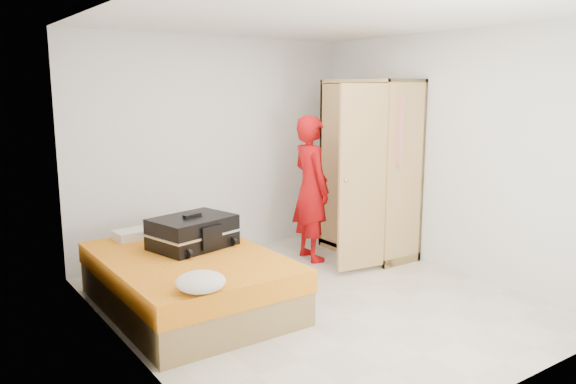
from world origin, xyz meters
TOP-DOWN VIEW (x-y plane):
  - room at (0.00, 0.00)m, footprint 4.00×4.02m
  - bed at (-1.05, 0.55)m, footprint 1.42×2.02m
  - wardrobe at (1.45, 0.86)m, footprint 1.17×1.20m
  - person at (0.78, 1.11)m, footprint 0.49×0.67m
  - suitcase at (-0.90, 0.76)m, footprint 0.87×0.71m
  - round_cushion at (-1.37, -0.35)m, footprint 0.38×0.38m
  - pillow at (-1.19, 1.40)m, footprint 0.52×0.30m

SIDE VIEW (x-z plane):
  - bed at x=-1.05m, z-range 0.00..0.50m
  - pillow at x=-1.19m, z-range 0.50..0.59m
  - round_cushion at x=-1.37m, z-range 0.50..0.64m
  - suitcase at x=-0.90m, z-range 0.48..0.81m
  - person at x=0.78m, z-range 0.00..1.69m
  - wardrobe at x=1.45m, z-range -0.05..2.05m
  - room at x=0.00m, z-range 0.00..2.60m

